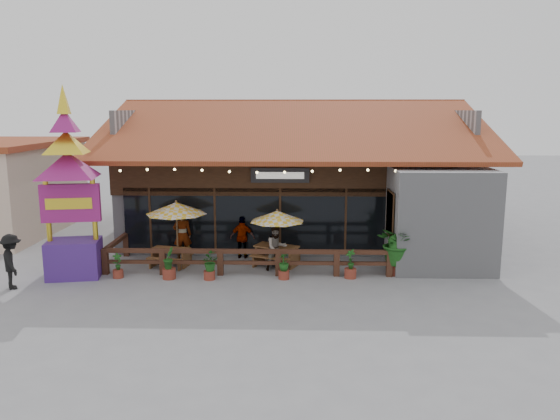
{
  "coord_description": "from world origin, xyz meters",
  "views": [
    {
      "loc": [
        0.04,
        -18.57,
        5.64
      ],
      "look_at": [
        -0.49,
        1.5,
        1.93
      ],
      "focal_mm": 35.0,
      "sensor_mm": 36.0,
      "label": 1
    }
  ],
  "objects_px": {
    "picnic_table_right": "(277,252)",
    "tropical_plant": "(396,243)",
    "umbrella_right": "(277,216)",
    "picnic_table_left": "(170,254)",
    "umbrella_left": "(176,208)",
    "pedestrian": "(11,262)",
    "thai_sign_tower": "(68,170)"
  },
  "relations": [
    {
      "from": "thai_sign_tower",
      "to": "pedestrian",
      "type": "distance_m",
      "value": 3.4
    },
    {
      "from": "picnic_table_right",
      "to": "tropical_plant",
      "type": "relative_size",
      "value": 1.02
    },
    {
      "from": "thai_sign_tower",
      "to": "pedestrian",
      "type": "xyz_separation_m",
      "value": [
        -1.48,
        -1.29,
        -2.78
      ]
    },
    {
      "from": "pedestrian",
      "to": "picnic_table_right",
      "type": "bearing_deg",
      "value": -104.52
    },
    {
      "from": "umbrella_left",
      "to": "pedestrian",
      "type": "height_order",
      "value": "umbrella_left"
    },
    {
      "from": "umbrella_left",
      "to": "picnic_table_right",
      "type": "distance_m",
      "value": 4.0
    },
    {
      "from": "umbrella_left",
      "to": "picnic_table_right",
      "type": "height_order",
      "value": "umbrella_left"
    },
    {
      "from": "umbrella_left",
      "to": "umbrella_right",
      "type": "xyz_separation_m",
      "value": [
        3.7,
        -0.28,
        -0.22
      ]
    },
    {
      "from": "umbrella_left",
      "to": "tropical_plant",
      "type": "bearing_deg",
      "value": -8.45
    },
    {
      "from": "umbrella_right",
      "to": "picnic_table_right",
      "type": "bearing_deg",
      "value": 102.78
    },
    {
      "from": "picnic_table_left",
      "to": "tropical_plant",
      "type": "relative_size",
      "value": 0.83
    },
    {
      "from": "picnic_table_right",
      "to": "tropical_plant",
      "type": "height_order",
      "value": "tropical_plant"
    },
    {
      "from": "tropical_plant",
      "to": "pedestrian",
      "type": "xyz_separation_m",
      "value": [
        -12.47,
        -1.82,
        -0.22
      ]
    },
    {
      "from": "umbrella_left",
      "to": "umbrella_right",
      "type": "height_order",
      "value": "umbrella_left"
    },
    {
      "from": "picnic_table_left",
      "to": "thai_sign_tower",
      "type": "xyz_separation_m",
      "value": [
        -2.98,
        -1.36,
        3.22
      ]
    },
    {
      "from": "picnic_table_left",
      "to": "picnic_table_right",
      "type": "distance_m",
      "value": 3.88
    },
    {
      "from": "umbrella_right",
      "to": "picnic_table_left",
      "type": "relative_size",
      "value": 1.57
    },
    {
      "from": "picnic_table_right",
      "to": "tropical_plant",
      "type": "bearing_deg",
      "value": -13.46
    },
    {
      "from": "umbrella_right",
      "to": "pedestrian",
      "type": "xyz_separation_m",
      "value": [
        -8.36,
        -2.7,
        -0.97
      ]
    },
    {
      "from": "umbrella_left",
      "to": "tropical_plant",
      "type": "relative_size",
      "value": 1.23
    },
    {
      "from": "thai_sign_tower",
      "to": "tropical_plant",
      "type": "distance_m",
      "value": 11.29
    },
    {
      "from": "umbrella_left",
      "to": "thai_sign_tower",
      "type": "height_order",
      "value": "thai_sign_tower"
    },
    {
      "from": "tropical_plant",
      "to": "pedestrian",
      "type": "distance_m",
      "value": 12.61
    },
    {
      "from": "pedestrian",
      "to": "picnic_table_left",
      "type": "bearing_deg",
      "value": -92.41
    },
    {
      "from": "umbrella_right",
      "to": "tropical_plant",
      "type": "bearing_deg",
      "value": -12.07
    },
    {
      "from": "umbrella_right",
      "to": "picnic_table_right",
      "type": "distance_m",
      "value": 1.36
    },
    {
      "from": "umbrella_right",
      "to": "thai_sign_tower",
      "type": "bearing_deg",
      "value": -168.43
    },
    {
      "from": "picnic_table_left",
      "to": "pedestrian",
      "type": "relative_size",
      "value": 0.9
    },
    {
      "from": "umbrella_left",
      "to": "picnic_table_left",
      "type": "height_order",
      "value": "umbrella_left"
    },
    {
      "from": "tropical_plant",
      "to": "picnic_table_left",
      "type": "bearing_deg",
      "value": 174.06
    },
    {
      "from": "thai_sign_tower",
      "to": "tropical_plant",
      "type": "relative_size",
      "value": 3.58
    },
    {
      "from": "umbrella_right",
      "to": "thai_sign_tower",
      "type": "xyz_separation_m",
      "value": [
        -6.88,
        -1.41,
        1.81
      ]
    }
  ]
}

